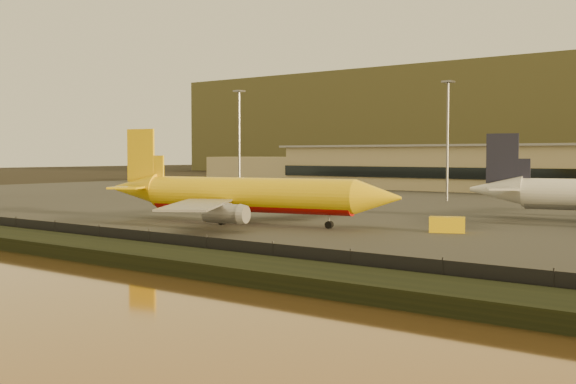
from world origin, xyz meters
name	(u,v)px	position (x,y,z in m)	size (l,w,h in m)	color
ground	(223,241)	(0.00, 0.00, 0.00)	(900.00, 900.00, 0.00)	black
embankment	(104,251)	(0.00, -17.00, 0.70)	(320.00, 7.00, 1.40)	black
tarmac	(519,200)	(0.00, 95.00, 0.10)	(320.00, 220.00, 0.20)	#2D2D2D
perimeter_fence	(136,241)	(0.00, -13.00, 1.30)	(300.00, 0.05, 2.20)	black
terminal_building	(507,169)	(-14.52, 125.55, 6.25)	(202.00, 25.00, 12.60)	tan
apron_light_masts	(561,124)	(15.00, 75.00, 15.70)	(152.20, 12.20, 25.40)	slate
dhl_cargo_jet	(245,195)	(-10.08, 15.23, 4.30)	(45.79, 44.15, 13.75)	yellow
gse_vehicle_yellow	(447,225)	(17.16, 23.12, 1.20)	(4.42, 1.99, 1.99)	yellow
gse_vehicle_white	(251,204)	(-29.37, 38.97, 1.01)	(3.59, 1.62, 1.62)	silver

